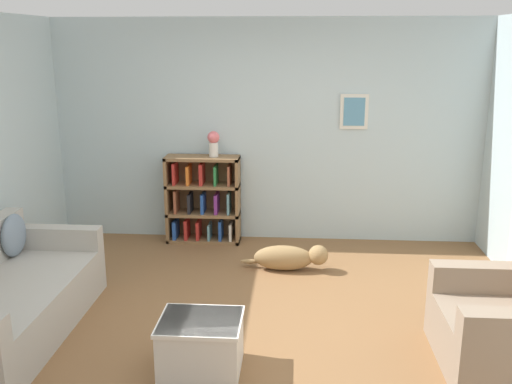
# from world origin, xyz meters

# --- Properties ---
(ground_plane) EXTENTS (14.00, 14.00, 0.00)m
(ground_plane) POSITION_xyz_m (0.00, 0.00, 0.00)
(ground_plane) COLOR brown
(wall_back) EXTENTS (5.60, 0.13, 2.60)m
(wall_back) POSITION_xyz_m (0.00, 2.25, 1.30)
(wall_back) COLOR silver
(wall_back) RESTS_ON ground_plane
(couch) EXTENTS (0.93, 1.97, 0.81)m
(couch) POSITION_xyz_m (-2.01, -0.34, 0.30)
(couch) COLOR #ADA89E
(couch) RESTS_ON ground_plane
(bookshelf) EXTENTS (0.87, 0.31, 1.03)m
(bookshelf) POSITION_xyz_m (-0.75, 2.04, 0.50)
(bookshelf) COLOR olive
(bookshelf) RESTS_ON ground_plane
(recliner_chair) EXTENTS (0.88, 1.01, 0.93)m
(recliner_chair) POSITION_xyz_m (1.94, -0.53, 0.33)
(recliner_chair) COLOR gray
(recliner_chair) RESTS_ON ground_plane
(coffee_table) EXTENTS (0.60, 0.50, 0.40)m
(coffee_table) POSITION_xyz_m (-0.32, -0.74, 0.21)
(coffee_table) COLOR silver
(coffee_table) RESTS_ON ground_plane
(dog) EXTENTS (0.93, 0.24, 0.28)m
(dog) POSITION_xyz_m (0.30, 1.18, 0.14)
(dog) COLOR #9E7A4C
(dog) RESTS_ON ground_plane
(vase) EXTENTS (0.14, 0.14, 0.30)m
(vase) POSITION_xyz_m (-0.61, 2.02, 1.20)
(vase) COLOR silver
(vase) RESTS_ON bookshelf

